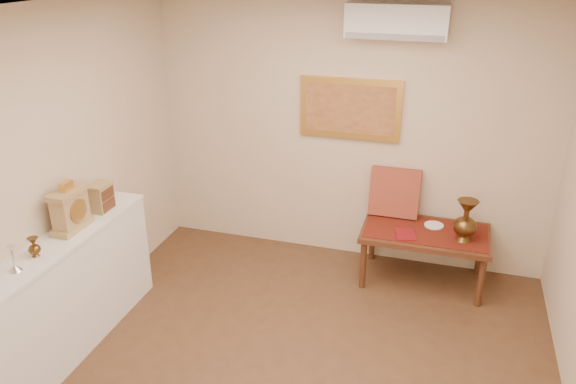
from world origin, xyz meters
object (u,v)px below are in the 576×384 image
at_px(brass_urn_tall, 466,216).
at_px(mantel_clock, 70,209).
at_px(display_ledge, 64,297).
at_px(wooden_chest, 101,197).
at_px(low_table, 425,237).

height_order(brass_urn_tall, mantel_clock, mantel_clock).
xyz_separation_m(brass_urn_tall, mantel_clock, (-3.02, -1.54, 0.35)).
bearing_deg(mantel_clock, display_ledge, -89.44).
height_order(brass_urn_tall, wooden_chest, wooden_chest).
height_order(wooden_chest, low_table, wooden_chest).
relative_size(brass_urn_tall, wooden_chest, 1.99).
distance_m(brass_urn_tall, wooden_chest, 3.24).
bearing_deg(wooden_chest, display_ledge, -90.93).
xyz_separation_m(display_ledge, low_table, (2.67, 1.88, -0.01)).
height_order(display_ledge, mantel_clock, mantel_clock).
distance_m(brass_urn_tall, low_table, 0.48).
distance_m(display_ledge, low_table, 3.27).
bearing_deg(display_ledge, brass_urn_tall, 30.54).
xyz_separation_m(brass_urn_tall, wooden_chest, (-3.01, -1.16, 0.30)).
bearing_deg(mantel_clock, low_table, 31.44).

